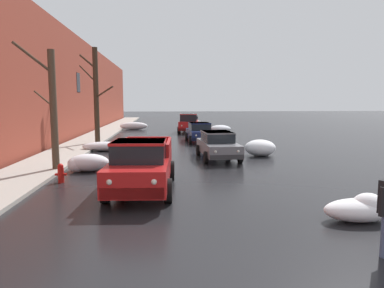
{
  "coord_description": "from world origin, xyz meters",
  "views": [
    {
      "loc": [
        -0.76,
        -5.52,
        2.97
      ],
      "look_at": [
        0.3,
        7.44,
        1.39
      ],
      "focal_mm": 32.86,
      "sensor_mm": 36.0,
      "label": 1
    }
  ],
  "objects_px": {
    "sedan_white_queued_behind_truck": "(191,121)",
    "fire_hydrant": "(61,173)",
    "bare_tree_mid_block": "(96,95)",
    "pickup_truck_red_approaching_near_lane": "(142,165)",
    "bare_tree_second_along_sidewalk": "(53,108)",
    "sedan_darkblue_parked_kerbside_mid": "(200,132)",
    "sedan_grey_parked_kerbside_close": "(218,145)",
    "suv_red_parked_far_down_block": "(189,122)"
  },
  "relations": [
    {
      "from": "pickup_truck_red_approaching_near_lane",
      "to": "sedan_white_queued_behind_truck",
      "type": "distance_m",
      "value": 27.79
    },
    {
      "from": "suv_red_parked_far_down_block",
      "to": "fire_hydrant",
      "type": "height_order",
      "value": "suv_red_parked_far_down_block"
    },
    {
      "from": "sedan_grey_parked_kerbside_close",
      "to": "fire_hydrant",
      "type": "xyz_separation_m",
      "value": [
        -6.59,
        -4.86,
        -0.4
      ]
    },
    {
      "from": "pickup_truck_red_approaching_near_lane",
      "to": "sedan_grey_parked_kerbside_close",
      "type": "distance_m",
      "value": 7.22
    },
    {
      "from": "bare_tree_second_along_sidewalk",
      "to": "pickup_truck_red_approaching_near_lane",
      "type": "bearing_deg",
      "value": -42.44
    },
    {
      "from": "pickup_truck_red_approaching_near_lane",
      "to": "sedan_grey_parked_kerbside_close",
      "type": "height_order",
      "value": "pickup_truck_red_approaching_near_lane"
    },
    {
      "from": "sedan_white_queued_behind_truck",
      "to": "fire_hydrant",
      "type": "distance_m",
      "value": 26.97
    },
    {
      "from": "bare_tree_second_along_sidewalk",
      "to": "fire_hydrant",
      "type": "distance_m",
      "value": 3.28
    },
    {
      "from": "pickup_truck_red_approaching_near_lane",
      "to": "sedan_grey_parked_kerbside_close",
      "type": "xyz_separation_m",
      "value": [
        3.53,
        6.29,
        -0.13
      ]
    },
    {
      "from": "bare_tree_mid_block",
      "to": "suv_red_parked_far_down_block",
      "type": "xyz_separation_m",
      "value": [
        6.98,
        8.72,
        -2.41
      ]
    },
    {
      "from": "bare_tree_mid_block",
      "to": "sedan_grey_parked_kerbside_close",
      "type": "xyz_separation_m",
      "value": [
        7.38,
        -6.81,
        -2.64
      ]
    },
    {
      "from": "suv_red_parked_far_down_block",
      "to": "sedan_darkblue_parked_kerbside_mid",
      "type": "bearing_deg",
      "value": -88.17
    },
    {
      "from": "bare_tree_mid_block",
      "to": "fire_hydrant",
      "type": "relative_size",
      "value": 9.31
    },
    {
      "from": "sedan_white_queued_behind_truck",
      "to": "fire_hydrant",
      "type": "bearing_deg",
      "value": -104.63
    },
    {
      "from": "sedan_grey_parked_kerbside_close",
      "to": "suv_red_parked_far_down_block",
      "type": "relative_size",
      "value": 0.97
    },
    {
      "from": "bare_tree_second_along_sidewalk",
      "to": "sedan_darkblue_parked_kerbside_mid",
      "type": "relative_size",
      "value": 1.3
    },
    {
      "from": "sedan_darkblue_parked_kerbside_mid",
      "to": "bare_tree_second_along_sidewalk",
      "type": "bearing_deg",
      "value": -124.9
    },
    {
      "from": "suv_red_parked_far_down_block",
      "to": "sedan_white_queued_behind_truck",
      "type": "distance_m",
      "value": 5.75
    },
    {
      "from": "bare_tree_second_along_sidewalk",
      "to": "sedan_white_queued_behind_truck",
      "type": "xyz_separation_m",
      "value": [
        7.64,
        23.98,
        -1.97
      ]
    },
    {
      "from": "sedan_white_queued_behind_truck",
      "to": "fire_hydrant",
      "type": "height_order",
      "value": "sedan_white_queued_behind_truck"
    },
    {
      "from": "pickup_truck_red_approaching_near_lane",
      "to": "sedan_white_queued_behind_truck",
      "type": "xyz_separation_m",
      "value": [
        3.75,
        27.53,
        -0.13
      ]
    },
    {
      "from": "bare_tree_mid_block",
      "to": "fire_hydrant",
      "type": "distance_m",
      "value": 12.08
    },
    {
      "from": "bare_tree_second_along_sidewalk",
      "to": "fire_hydrant",
      "type": "xyz_separation_m",
      "value": [
        0.83,
        -2.12,
        -2.36
      ]
    },
    {
      "from": "sedan_grey_parked_kerbside_close",
      "to": "fire_hydrant",
      "type": "bearing_deg",
      "value": -143.59
    },
    {
      "from": "fire_hydrant",
      "to": "sedan_darkblue_parked_kerbside_mid",
      "type": "bearing_deg",
      "value": 62.82
    },
    {
      "from": "pickup_truck_red_approaching_near_lane",
      "to": "suv_red_parked_far_down_block",
      "type": "height_order",
      "value": "suv_red_parked_far_down_block"
    },
    {
      "from": "bare_tree_second_along_sidewalk",
      "to": "bare_tree_mid_block",
      "type": "xyz_separation_m",
      "value": [
        0.04,
        9.55,
        0.67
      ]
    },
    {
      "from": "sedan_white_queued_behind_truck",
      "to": "pickup_truck_red_approaching_near_lane",
      "type": "bearing_deg",
      "value": -97.76
    },
    {
      "from": "bare_tree_second_along_sidewalk",
      "to": "bare_tree_mid_block",
      "type": "distance_m",
      "value": 9.57
    },
    {
      "from": "pickup_truck_red_approaching_near_lane",
      "to": "suv_red_parked_far_down_block",
      "type": "xyz_separation_m",
      "value": [
        3.13,
        21.83,
        0.11
      ]
    },
    {
      "from": "sedan_darkblue_parked_kerbside_mid",
      "to": "sedan_white_queued_behind_truck",
      "type": "distance_m",
      "value": 13.56
    },
    {
      "from": "sedan_grey_parked_kerbside_close",
      "to": "bare_tree_mid_block",
      "type": "bearing_deg",
      "value": 137.31
    },
    {
      "from": "sedan_darkblue_parked_kerbside_mid",
      "to": "sedan_white_queued_behind_truck",
      "type": "relative_size",
      "value": 0.91
    },
    {
      "from": "sedan_white_queued_behind_truck",
      "to": "sedan_grey_parked_kerbside_close",
      "type": "bearing_deg",
      "value": -90.62
    },
    {
      "from": "sedan_white_queued_behind_truck",
      "to": "sedan_darkblue_parked_kerbside_mid",
      "type": "bearing_deg",
      "value": -91.59
    },
    {
      "from": "sedan_darkblue_parked_kerbside_mid",
      "to": "suv_red_parked_far_down_block",
      "type": "distance_m",
      "value": 7.86
    },
    {
      "from": "fire_hydrant",
      "to": "bare_tree_second_along_sidewalk",
      "type": "bearing_deg",
      "value": 111.4
    },
    {
      "from": "bare_tree_mid_block",
      "to": "fire_hydrant",
      "type": "height_order",
      "value": "bare_tree_mid_block"
    },
    {
      "from": "suv_red_parked_far_down_block",
      "to": "sedan_white_queued_behind_truck",
      "type": "relative_size",
      "value": 0.99
    },
    {
      "from": "bare_tree_second_along_sidewalk",
      "to": "sedan_white_queued_behind_truck",
      "type": "bearing_deg",
      "value": 72.32
    },
    {
      "from": "pickup_truck_red_approaching_near_lane",
      "to": "fire_hydrant",
      "type": "bearing_deg",
      "value": 154.84
    },
    {
      "from": "fire_hydrant",
      "to": "bare_tree_mid_block",
      "type": "bearing_deg",
      "value": 93.9
    }
  ]
}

